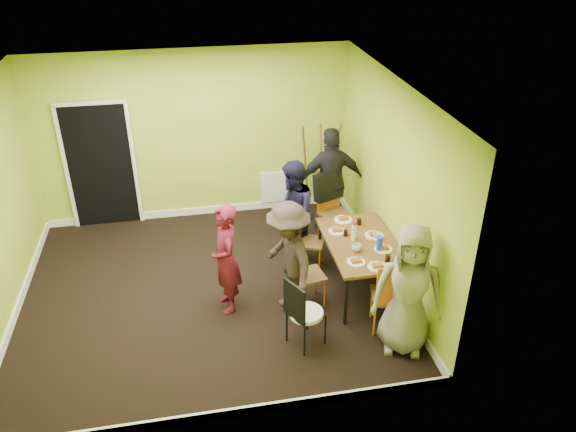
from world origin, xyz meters
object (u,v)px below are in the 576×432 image
at_px(chair_bentwood, 302,310).
at_px(person_left_near, 288,258).
at_px(blue_bottle, 380,244).
at_px(dining_table, 361,246).
at_px(orange_bottle, 351,235).
at_px(person_front_end, 409,290).
at_px(person_left_far, 293,213).
at_px(person_standing, 226,259).
at_px(person_back_end, 331,182).
at_px(chair_left_near, 304,271).
at_px(thermos, 354,232).
at_px(chair_left_far, 306,236).
at_px(chair_back_end, 330,194).
at_px(chair_front_end, 391,294).
at_px(easel, 319,170).

relative_size(chair_bentwood, person_left_near, 0.61).
bearing_deg(blue_bottle, dining_table, 123.07).
bearing_deg(orange_bottle, person_left_near, -158.15).
bearing_deg(person_front_end, person_left_far, 133.56).
relative_size(dining_table, person_left_far, 0.96).
bearing_deg(blue_bottle, orange_bottle, 123.03).
xyz_separation_m(chair_bentwood, person_standing, (-0.79, 0.89, 0.23)).
height_order(blue_bottle, person_back_end, person_back_end).
distance_m(chair_left_near, thermos, 0.85).
height_order(chair_left_far, blue_bottle, blue_bottle).
bearing_deg(chair_back_end, person_left_far, 14.85).
height_order(dining_table, person_left_near, person_left_near).
height_order(dining_table, person_left_far, person_left_far).
distance_m(dining_table, blue_bottle, 0.33).
bearing_deg(chair_front_end, person_front_end, -62.74).
bearing_deg(chair_left_near, blue_bottle, 76.46).
bearing_deg(person_front_end, chair_front_end, 125.17).
height_order(chair_front_end, person_left_near, person_left_near).
height_order(blue_bottle, person_left_near, person_left_near).
height_order(chair_back_end, easel, easel).
bearing_deg(chair_back_end, blue_bottle, 76.31).
bearing_deg(person_back_end, chair_bentwood, 68.38).
bearing_deg(chair_bentwood, blue_bottle, 93.25).
bearing_deg(person_standing, person_back_end, 126.70).
relative_size(chair_front_end, person_left_near, 0.65).
distance_m(chair_left_far, person_front_end, 2.08).
relative_size(chair_left_near, chair_front_end, 0.91).
bearing_deg(person_front_end, person_back_end, 113.63).
bearing_deg(person_standing, chair_bentwood, 35.39).
xyz_separation_m(dining_table, person_left_near, (-1.03, -0.23, 0.07)).
bearing_deg(person_left_far, thermos, 50.09).
relative_size(person_standing, person_left_near, 0.97).
height_order(chair_left_far, chair_bentwood, chair_bentwood).
distance_m(chair_left_near, person_back_end, 1.99).
height_order(chair_bentwood, person_back_end, person_back_end).
height_order(chair_front_end, easel, easel).
distance_m(chair_front_end, orange_bottle, 1.10).
relative_size(blue_bottle, person_left_near, 0.13).
xyz_separation_m(chair_left_far, person_front_end, (0.77, -1.90, 0.33)).
bearing_deg(blue_bottle, person_left_near, 179.22).
distance_m(chair_front_end, person_back_end, 2.53).
bearing_deg(easel, orange_bottle, -91.60).
distance_m(thermos, blue_bottle, 0.40).
relative_size(thermos, person_back_end, 0.14).
xyz_separation_m(chair_front_end, thermos, (-0.18, 0.99, 0.31)).
distance_m(person_left_far, person_left_near, 1.17).
bearing_deg(chair_back_end, person_front_end, 73.73).
relative_size(chair_left_far, person_left_far, 0.57).
distance_m(chair_back_end, person_back_end, 0.23).
relative_size(chair_left_near, chair_back_end, 0.83).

